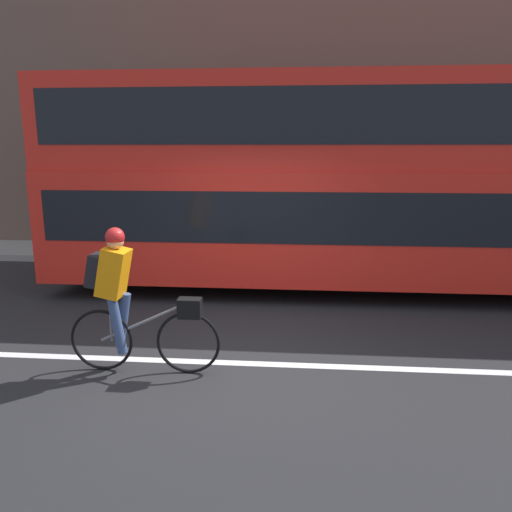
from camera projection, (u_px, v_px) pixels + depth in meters
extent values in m
plane|color=#232326|center=(237.00, 358.00, 6.12)|extent=(80.00, 80.00, 0.00)
cube|color=silver|center=(235.00, 363.00, 5.98)|extent=(50.00, 0.14, 0.01)
cube|color=gray|center=(266.00, 255.00, 11.59)|extent=(60.00, 1.72, 0.15)
cube|color=brown|center=(270.00, 100.00, 11.81)|extent=(60.00, 0.30, 7.23)
cylinder|color=black|center=(184.00, 258.00, 9.29)|extent=(1.02, 0.30, 1.02)
cube|color=red|center=(384.00, 222.00, 8.84)|extent=(11.70, 2.51, 1.85)
cube|color=black|center=(385.00, 209.00, 8.79)|extent=(11.24, 2.53, 0.81)
cube|color=red|center=(390.00, 124.00, 8.47)|extent=(11.70, 2.41, 1.52)
cube|color=black|center=(390.00, 119.00, 8.46)|extent=(11.24, 2.43, 0.85)
torus|color=black|center=(188.00, 343.00, 5.65)|extent=(0.73, 0.04, 0.73)
torus|color=black|center=(102.00, 340.00, 5.73)|extent=(0.73, 0.04, 0.73)
cylinder|color=slate|center=(144.00, 322.00, 5.64)|extent=(1.02, 0.03, 0.50)
cylinder|color=slate|center=(111.00, 318.00, 5.66)|extent=(0.03, 0.03, 0.54)
cube|color=black|center=(190.00, 308.00, 5.56)|extent=(0.26, 0.16, 0.22)
cube|color=orange|center=(114.00, 272.00, 5.54)|extent=(0.37, 0.32, 0.58)
cube|color=black|center=(96.00, 270.00, 5.55)|extent=(0.21, 0.26, 0.38)
cylinder|color=#384C7A|center=(123.00, 320.00, 5.75)|extent=(0.22, 0.11, 0.66)
cylinder|color=#384C7A|center=(117.00, 326.00, 5.58)|extent=(0.20, 0.11, 0.66)
sphere|color=tan|center=(115.00, 241.00, 5.46)|extent=(0.19, 0.19, 0.19)
sphere|color=red|center=(115.00, 237.00, 5.45)|extent=(0.21, 0.21, 0.21)
cylinder|color=#194C23|center=(396.00, 234.00, 11.15)|extent=(0.57, 0.57, 0.95)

